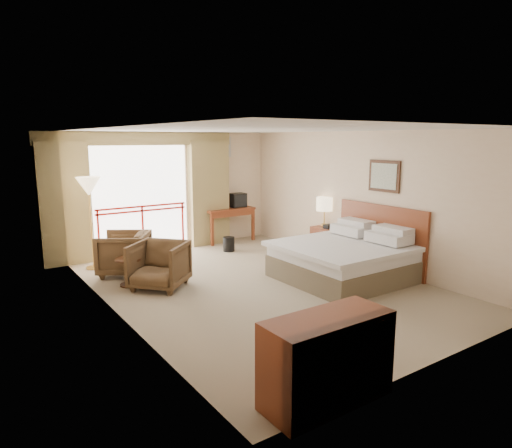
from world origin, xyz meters
TOP-DOWN VIEW (x-y plane):
  - floor at (0.00, 0.00)m, footprint 7.00×7.00m
  - ceiling at (0.00, 0.00)m, footprint 7.00×7.00m
  - wall_back at (0.00, 3.50)m, footprint 5.00×0.00m
  - wall_front at (0.00, -3.50)m, footprint 5.00×0.00m
  - wall_left at (-2.50, 0.00)m, footprint 0.00×7.00m
  - wall_right at (2.50, 0.00)m, footprint 0.00×7.00m
  - balcony_door at (-0.80, 3.48)m, footprint 2.40×0.00m
  - balcony_railing at (-0.80, 3.46)m, footprint 2.09×0.03m
  - curtain_left at (-2.45, 3.35)m, footprint 1.00×0.26m
  - curtain_right at (0.85, 3.35)m, footprint 1.00×0.26m
  - valance at (-0.80, 3.38)m, footprint 4.40×0.22m
  - hvac_vent at (1.30, 3.47)m, footprint 0.50×0.04m
  - bed at (1.50, -0.60)m, footprint 2.13×2.06m
  - headboard at (2.46, -0.60)m, footprint 0.06×2.10m
  - framed_art at (2.47, -0.60)m, footprint 0.04×0.72m
  - nightstand at (2.42, 0.90)m, footprint 0.46×0.54m
  - table_lamp at (2.42, 0.95)m, footprint 0.36×0.36m
  - phone at (2.37, 0.75)m, footprint 0.20×0.16m
  - desk at (1.37, 3.41)m, footprint 1.29×0.62m
  - tv at (1.67, 3.35)m, footprint 0.39×0.31m
  - coffee_maker at (1.02, 3.35)m, footprint 0.12×0.12m
  - cup at (1.17, 3.30)m, footprint 0.08×0.08m
  - wastebasket at (0.84, 2.41)m, footprint 0.30×0.30m
  - armchair_far at (-1.74, 1.97)m, footprint 1.23×1.23m
  - armchair_near at (-1.51, 0.85)m, footprint 1.24×1.24m
  - side_table at (-1.91, 1.26)m, footprint 0.45×0.45m
  - book at (-1.91, 1.26)m, footprint 0.24×0.29m
  - floor_lamp at (-2.12, 2.73)m, footprint 0.46×0.46m
  - dresser at (-1.53, -3.37)m, footprint 1.32×0.56m

SIDE VIEW (x-z plane):
  - floor at x=0.00m, z-range 0.00..0.00m
  - armchair_far at x=-1.74m, z-range -0.41..0.41m
  - armchair_near at x=-1.51m, z-range -0.40..0.40m
  - wastebasket at x=0.84m, z-range 0.00..0.33m
  - nightstand at x=2.42m, z-range 0.00..0.63m
  - side_table at x=-1.91m, z-range 0.09..0.58m
  - bed at x=1.50m, z-range -0.11..0.86m
  - dresser at x=-1.53m, z-range 0.00..0.88m
  - book at x=-1.91m, z-range 0.49..0.51m
  - headboard at x=2.46m, z-range 0.00..1.30m
  - desk at x=1.37m, z-range 0.23..1.08m
  - phone at x=2.37m, z-range 0.63..0.72m
  - balcony_railing at x=-0.80m, z-range 0.30..1.32m
  - cup at x=1.17m, z-range 0.84..0.93m
  - coffee_maker at x=1.02m, z-range 0.84..1.09m
  - tv at x=1.67m, z-range 0.84..1.20m
  - table_lamp at x=2.42m, z-range 0.81..1.45m
  - balcony_door at x=-0.80m, z-range 0.00..2.40m
  - curtain_left at x=-2.45m, z-range 0.00..2.50m
  - curtain_right at x=0.85m, z-range 0.00..2.50m
  - wall_left at x=-2.50m, z-range -2.15..4.85m
  - wall_right at x=2.50m, z-range -2.15..4.85m
  - wall_back at x=0.00m, z-range -1.15..3.85m
  - wall_front at x=0.00m, z-range -1.15..3.85m
  - floor_lamp at x=-2.12m, z-range 0.66..2.48m
  - framed_art at x=2.47m, z-range 1.55..2.15m
  - hvac_vent at x=1.30m, z-range 2.10..2.60m
  - valance at x=-0.80m, z-range 2.41..2.69m
  - ceiling at x=0.00m, z-range 2.70..2.70m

